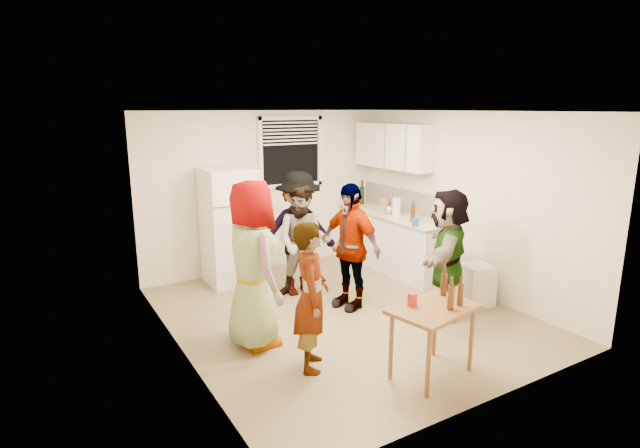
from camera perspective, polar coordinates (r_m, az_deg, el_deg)
room at (r=6.39m, az=2.57°, el=-10.29°), size 4.00×4.50×2.50m
window at (r=8.03m, az=-3.35°, el=8.21°), size 1.12×0.10×1.06m
refrigerator at (r=7.40m, az=-10.32°, el=-0.26°), size 0.70×0.70×1.70m
counter_lower at (r=8.08m, az=8.20°, el=-2.11°), size 0.60×2.20×0.86m
countertop at (r=7.97m, az=8.31°, el=1.01°), size 0.64×2.22×0.04m
backsplash at (r=8.12m, az=9.92°, el=2.60°), size 0.03×2.20×0.36m
upper_cabinets at (r=8.06m, az=8.38°, el=8.83°), size 0.34×1.60×0.70m
kettle at (r=7.96m, az=7.90°, el=1.15°), size 0.28×0.25×0.19m
paper_towel at (r=7.87m, az=8.70°, el=0.98°), size 0.13×0.13×0.28m
wine_bottle at (r=8.71m, az=4.80°, el=2.27°), size 0.08×0.08×0.31m
beer_bottle_counter at (r=7.47m, az=10.53°, el=0.25°), size 0.07×0.07×0.25m
blue_cup at (r=7.19m, az=10.82°, el=-0.26°), size 0.09×0.09×0.12m
picture_frame at (r=8.47m, az=7.36°, el=2.46°), size 0.02×0.20×0.16m
trash_bin at (r=6.94m, az=17.46°, el=-6.75°), size 0.44×0.44×0.53m
serving_table at (r=5.20m, az=12.47°, el=-16.43°), size 0.93×0.71×0.70m
beer_bottle_table at (r=5.00m, az=15.67°, el=-8.95°), size 0.06×0.06×0.22m
red_cup at (r=4.90m, az=10.47°, el=-9.10°), size 0.09×0.09×0.12m
guest_grey at (r=5.72m, az=-7.43°, el=-13.33°), size 1.83×0.91×0.58m
guest_stripe at (r=5.23m, az=-0.96°, el=-15.95°), size 1.57×1.22×0.36m
guest_back_left at (r=6.94m, az=-1.83°, el=-8.34°), size 1.55×1.71×0.59m
guest_back_right at (r=7.09m, az=-2.41°, el=-7.85°), size 1.34×1.85×0.64m
guest_black at (r=6.65m, az=3.31°, el=-9.33°), size 1.81×1.30×0.40m
guest_orange at (r=6.56m, az=13.93°, el=-10.04°), size 2.18×2.19×0.47m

